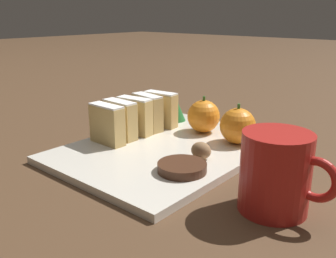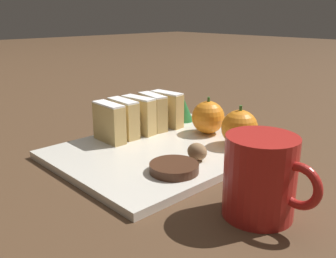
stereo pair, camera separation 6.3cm
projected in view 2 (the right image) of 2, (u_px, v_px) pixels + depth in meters
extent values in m
plane|color=#513823|center=(168.00, 152.00, 0.64)|extent=(6.00, 6.00, 0.00)
cube|color=silver|center=(168.00, 149.00, 0.64)|extent=(0.27, 0.37, 0.01)
cube|color=tan|center=(109.00, 123.00, 0.65)|extent=(0.07, 0.03, 0.07)
cube|color=white|center=(108.00, 104.00, 0.64)|extent=(0.07, 0.03, 0.00)
cube|color=tan|center=(123.00, 119.00, 0.68)|extent=(0.07, 0.03, 0.07)
cube|color=white|center=(123.00, 101.00, 0.67)|extent=(0.07, 0.03, 0.00)
cube|color=tan|center=(139.00, 116.00, 0.70)|extent=(0.07, 0.03, 0.07)
cube|color=white|center=(138.00, 98.00, 0.69)|extent=(0.07, 0.03, 0.00)
cube|color=tan|center=(153.00, 113.00, 0.72)|extent=(0.07, 0.03, 0.07)
cube|color=white|center=(152.00, 95.00, 0.71)|extent=(0.07, 0.03, 0.00)
cube|color=tan|center=(167.00, 110.00, 0.74)|extent=(0.07, 0.03, 0.07)
cube|color=white|center=(167.00, 93.00, 0.73)|extent=(0.07, 0.03, 0.00)
sphere|color=orange|center=(207.00, 117.00, 0.70)|extent=(0.06, 0.06, 0.06)
cylinder|color=#38702D|center=(208.00, 100.00, 0.69)|extent=(0.01, 0.01, 0.01)
sphere|color=orange|center=(240.00, 128.00, 0.63)|extent=(0.06, 0.06, 0.06)
cylinder|color=#38702D|center=(241.00, 109.00, 0.62)|extent=(0.01, 0.01, 0.01)
ellipsoid|color=#8E6B47|center=(197.00, 152.00, 0.57)|extent=(0.03, 0.03, 0.03)
cylinder|color=#472819|center=(174.00, 168.00, 0.53)|extent=(0.07, 0.07, 0.01)
cone|color=#23662D|center=(183.00, 109.00, 0.78)|extent=(0.04, 0.04, 0.05)
cylinder|color=red|center=(260.00, 177.00, 0.43)|extent=(0.08, 0.08, 0.10)
torus|color=red|center=(299.00, 186.00, 0.40)|extent=(0.05, 0.01, 0.05)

